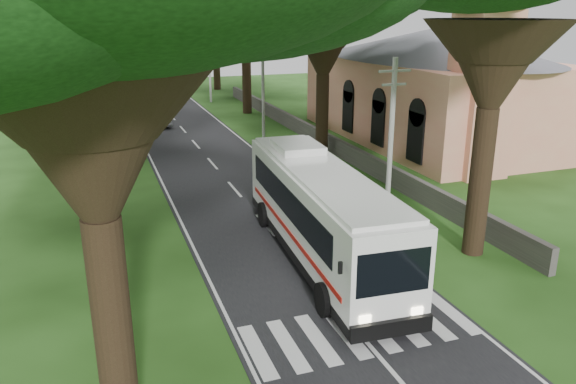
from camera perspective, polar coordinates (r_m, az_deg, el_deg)
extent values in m
plane|color=#1E4012|center=(20.55, 4.51, -11.17)|extent=(140.00, 140.00, 0.00)
cube|color=black|center=(43.15, -9.09, 4.49)|extent=(8.00, 120.00, 0.04)
cube|color=silver|center=(19.01, 7.02, -13.91)|extent=(8.00, 3.00, 0.01)
cube|color=#383533|center=(44.55, 2.61, 5.91)|extent=(0.35, 50.00, 1.20)
cube|color=#E2866E|center=(46.50, 14.08, 9.17)|extent=(12.00, 22.00, 6.40)
pyramid|color=#595960|center=(46.02, 14.61, 15.82)|extent=(14.00, 24.00, 2.20)
cube|color=#E2866E|center=(36.49, 18.95, 9.25)|extent=(3.00, 3.00, 10.00)
cylinder|color=gray|center=(26.50, 10.37, 4.67)|extent=(0.24, 0.24, 8.00)
cube|color=gray|center=(25.93, 10.80, 11.99)|extent=(1.60, 0.10, 0.10)
cube|color=gray|center=(26.00, 10.73, 10.68)|extent=(1.20, 0.10, 0.10)
cylinder|color=gray|center=(44.65, -2.55, 10.37)|extent=(0.24, 0.24, 8.00)
cube|color=gray|center=(44.32, -2.61, 14.73)|extent=(1.60, 0.10, 0.10)
cube|color=gray|center=(44.36, -2.60, 13.96)|extent=(1.20, 0.10, 0.10)
cylinder|color=gray|center=(63.92, -7.98, 12.58)|extent=(0.24, 0.24, 8.00)
cube|color=gray|center=(63.68, -8.12, 15.62)|extent=(1.60, 0.10, 0.10)
cube|color=gray|center=(63.71, -8.09, 15.08)|extent=(1.20, 0.10, 0.10)
cylinder|color=black|center=(14.26, -17.35, -13.20)|extent=(0.90, 0.90, 5.66)
cone|color=black|center=(12.54, -19.37, 5.67)|extent=(3.20, 3.20, 3.80)
cylinder|color=black|center=(29.15, -20.04, 3.16)|extent=(0.90, 0.90, 6.10)
cone|color=black|center=(28.37, -21.14, 12.85)|extent=(3.20, 3.20, 3.80)
cylinder|color=black|center=(46.83, -19.60, 8.44)|extent=(0.90, 0.90, 5.93)
cone|color=black|center=(46.34, -20.25, 14.36)|extent=(3.20, 3.20, 3.80)
cylinder|color=black|center=(64.69, -20.75, 10.75)|extent=(0.90, 0.90, 5.94)
cone|color=black|center=(64.34, -21.25, 15.03)|extent=(3.20, 3.20, 3.80)
cylinder|color=black|center=(24.63, 18.90, 0.86)|extent=(0.90, 0.90, 6.27)
cone|color=black|center=(23.72, 20.16, 12.55)|extent=(3.20, 3.20, 3.80)
cylinder|color=black|center=(40.11, 3.48, 7.79)|extent=(0.90, 0.90, 5.69)
cone|color=black|center=(39.53, 3.62, 14.57)|extent=(3.20, 3.20, 3.80)
cylinder|color=black|center=(56.75, -4.21, 11.06)|extent=(0.90, 0.90, 6.13)
cone|color=black|center=(56.35, -4.34, 16.08)|extent=(3.20, 3.20, 3.80)
cylinder|color=black|center=(74.38, -7.27, 12.50)|extent=(0.90, 0.90, 5.73)
cone|color=black|center=(74.07, -7.42, 16.16)|extent=(3.20, 3.20, 3.80)
cube|color=white|center=(23.08, 3.34, -1.95)|extent=(3.55, 13.39, 3.26)
cube|color=black|center=(23.22, 3.10, -0.59)|extent=(3.47, 10.97, 1.21)
cube|color=black|center=(23.67, 3.27, -5.52)|extent=(3.59, 13.43, 0.39)
cube|color=#AB130B|center=(23.35, 3.31, -3.66)|extent=(3.52, 12.07, 0.20)
cube|color=white|center=(22.56, 3.42, 2.10)|extent=(3.29, 12.72, 0.20)
cylinder|color=black|center=(19.50, 3.74, -10.85)|extent=(0.46, 1.24, 1.21)
cylinder|color=black|center=(20.51, 11.12, -9.63)|extent=(0.46, 1.24, 1.21)
cylinder|color=black|center=(27.01, -2.44, -2.31)|extent=(0.46, 1.24, 1.21)
cylinder|color=black|center=(27.75, 3.11, -1.75)|extent=(0.46, 1.24, 1.21)
imported|color=silver|center=(51.58, -12.86, 7.19)|extent=(1.90, 3.62, 1.17)
imported|color=#21264E|center=(74.10, -14.74, 10.33)|extent=(1.37, 3.89, 1.28)
imported|color=black|center=(24.83, -18.40, -4.26)|extent=(0.60, 0.79, 1.95)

